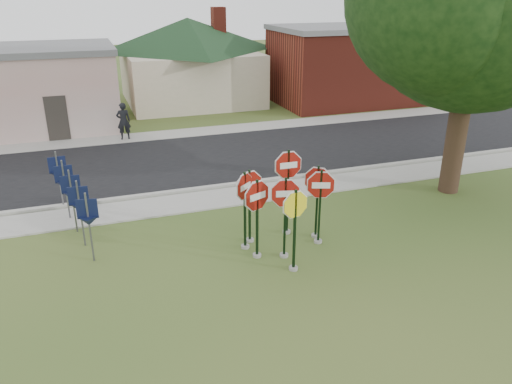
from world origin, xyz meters
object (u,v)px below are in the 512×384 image
object	(u,v)px
stop_sign_yellow	(295,221)
stop_sign_left	(257,208)
pedestrian	(124,121)
stop_sign_center	(285,207)

from	to	relation	value
stop_sign_yellow	stop_sign_left	xyz separation A→B (m)	(-0.67, 0.97, 0.05)
stop_sign_left	pedestrian	xyz separation A→B (m)	(-2.28, 12.90, -0.52)
stop_sign_center	pedestrian	xyz separation A→B (m)	(-2.99, 13.14, -0.55)
stop_sign_yellow	stop_sign_left	world-z (taller)	stop_sign_left
stop_sign_yellow	stop_sign_left	size ratio (longest dim) A/B	0.99
stop_sign_yellow	pedestrian	distance (m)	14.19
stop_sign_center	stop_sign_left	xyz separation A→B (m)	(-0.71, 0.24, -0.03)
stop_sign_center	stop_sign_left	bearing A→B (deg)	160.95
pedestrian	stop_sign_yellow	bearing A→B (deg)	102.03
stop_sign_yellow	stop_sign_left	distance (m)	1.18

